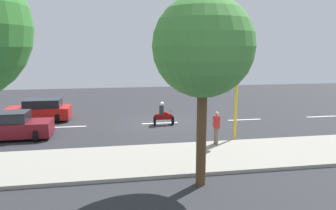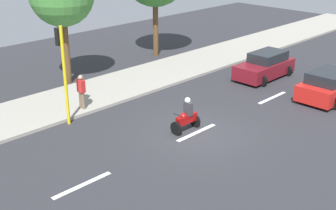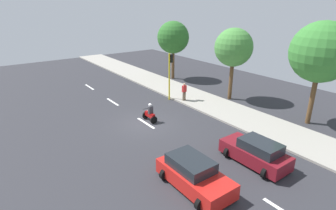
{
  "view_description": "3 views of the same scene",
  "coord_description": "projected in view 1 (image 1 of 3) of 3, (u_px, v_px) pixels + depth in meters",
  "views": [
    {
      "loc": [
        20.09,
        -2.92,
        4.93
      ],
      "look_at": [
        0.65,
        0.44,
        1.34
      ],
      "focal_mm": 33.29,
      "sensor_mm": 36.0,
      "label": 1
    },
    {
      "loc": [
        -11.63,
        13.49,
        8.44
      ],
      "look_at": [
        1.53,
        0.22,
        0.93
      ],
      "focal_mm": 48.18,
      "sensor_mm": 36.0,
      "label": 2
    },
    {
      "loc": [
        -9.95,
        -16.65,
        8.83
      ],
      "look_at": [
        1.69,
        -0.63,
        1.34
      ],
      "focal_mm": 28.96,
      "sensor_mm": 36.0,
      "label": 3
    }
  ],
  "objects": [
    {
      "name": "lane_stripe_south",
      "position": [
        244.0,
        120.0,
        21.85
      ],
      "size": [
        0.2,
        2.4,
        0.01
      ],
      "primitive_type": "cube",
      "color": "white",
      "rests_on": "ground"
    },
    {
      "name": "lane_stripe_north",
      "position": [
        67.0,
        127.0,
        19.84
      ],
      "size": [
        0.2,
        2.4,
        0.01
      ],
      "primitive_type": "cube",
      "color": "white",
      "rests_on": "ground"
    },
    {
      "name": "lane_stripe_mid",
      "position": [
        160.0,
        123.0,
        20.85
      ],
      "size": [
        0.2,
        2.4,
        0.01
      ],
      "primitive_type": "cube",
      "color": "white",
      "rests_on": "ground"
    },
    {
      "name": "pedestrian_near_signal",
      "position": [
        216.0,
        127.0,
        15.63
      ],
      "size": [
        0.4,
        0.24,
        1.69
      ],
      "color": "#72604C",
      "rests_on": "sidewalk"
    },
    {
      "name": "motorcycle",
      "position": [
        163.0,
        115.0,
        20.29
      ],
      "size": [
        0.6,
        1.3,
        1.53
      ],
      "color": "black",
      "rests_on": "ground"
    },
    {
      "name": "car_red",
      "position": [
        40.0,
        111.0,
        21.42
      ],
      "size": [
        2.32,
        4.21,
        1.52
      ],
      "color": "red",
      "rests_on": "ground"
    },
    {
      "name": "sidewalk",
      "position": [
        182.0,
        158.0,
        14.05
      ],
      "size": [
        4.0,
        60.0,
        0.15
      ],
      "primitive_type": "cube",
      "color": "#9E998E",
      "rests_on": "ground"
    },
    {
      "name": "lane_stripe_far_south",
      "position": [
        321.0,
        117.0,
        22.85
      ],
      "size": [
        0.2,
        2.4,
        0.01
      ],
      "primitive_type": "cube",
      "color": "white",
      "rests_on": "ground"
    },
    {
      "name": "traffic_light_corner",
      "position": [
        237.0,
        88.0,
        16.19
      ],
      "size": [
        0.49,
        0.24,
        4.5
      ],
      "color": "yellow",
      "rests_on": "ground"
    },
    {
      "name": "ground_plane",
      "position": [
        160.0,
        124.0,
        20.86
      ],
      "size": [
        40.0,
        60.0,
        0.1
      ],
      "primitive_type": "cube",
      "color": "#2D2D33"
    },
    {
      "name": "street_tree_north",
      "position": [
        203.0,
        47.0,
        10.6
      ],
      "size": [
        3.52,
        3.52,
        6.76
      ],
      "color": "brown",
      "rests_on": "ground"
    },
    {
      "name": "car_maroon",
      "position": [
        12.0,
        126.0,
        17.14
      ],
      "size": [
        2.15,
        4.02,
        1.52
      ],
      "color": "maroon",
      "rests_on": "ground"
    }
  ]
}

